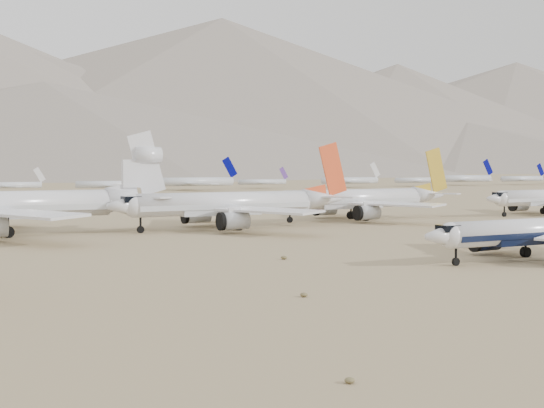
{
  "coord_description": "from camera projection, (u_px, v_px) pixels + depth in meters",
  "views": [
    {
      "loc": [
        -85.18,
        -84.91,
        14.32
      ],
      "look_at": [
        -19.63,
        38.53,
        7.0
      ],
      "focal_mm": 50.0,
      "sensor_mm": 36.0,
      "label": 1
    }
  ],
  "objects": [
    {
      "name": "distant_storage_row",
      "position": [
        173.0,
        183.0,
        412.94
      ],
      "size": [
        666.05,
        54.66,
        16.37
      ],
      "color": "silver",
      "rests_on": "ground"
    },
    {
      "name": "row2_gold_tail",
      "position": [
        361.0,
        199.0,
        195.5
      ],
      "size": [
        53.35,
        52.18,
        19.0
      ],
      "color": "silver",
      "rests_on": "ground"
    },
    {
      "name": "foothills",
      "position": [
        263.0,
        134.0,
        1328.87
      ],
      "size": [
        4637.5,
        1395.0,
        155.0
      ],
      "color": "slate",
      "rests_on": "ground"
    },
    {
      "name": "main_airliner",
      "position": [
        542.0,
        231.0,
        114.69
      ],
      "size": [
        42.83,
        41.84,
        15.12
      ],
      "color": "silver",
      "rests_on": "ground"
    },
    {
      "name": "row2_orange_tail",
      "position": [
        235.0,
        204.0,
        167.64
      ],
      "size": [
        55.04,
        53.84,
        19.63
      ],
      "color": "silver",
      "rests_on": "ground"
    },
    {
      "name": "row2_white_trijet",
      "position": [
        13.0,
        205.0,
        151.43
      ],
      "size": [
        61.32,
        59.93,
        21.73
      ],
      "color": "silver",
      "rests_on": "ground"
    },
    {
      "name": "desert_scrub",
      "position": [
        484.0,
        294.0,
        81.68
      ],
      "size": [
        219.83,
        121.67,
        0.63
      ],
      "color": "brown",
      "rests_on": "ground"
    },
    {
      "name": "ground",
      "position": [
        504.0,
        258.0,
        115.53
      ],
      "size": [
        7000.0,
        7000.0,
        0.0
      ],
      "primitive_type": "plane",
      "color": "olive",
      "rests_on": "ground"
    }
  ]
}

